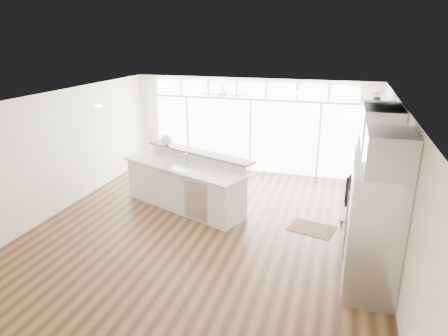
% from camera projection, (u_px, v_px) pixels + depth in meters
% --- Properties ---
extents(floor, '(7.00, 8.00, 0.02)m').
position_uv_depth(floor, '(207.00, 229.00, 8.34)').
color(floor, '#3C2312').
rests_on(floor, ground).
extents(ceiling, '(7.00, 8.00, 0.02)m').
position_uv_depth(ceiling, '(205.00, 99.00, 7.48)').
color(ceiling, white).
rests_on(ceiling, wall_back).
extents(wall_back, '(7.00, 0.04, 2.70)m').
position_uv_depth(wall_back, '(251.00, 125.00, 11.54)').
color(wall_back, white).
rests_on(wall_back, floor).
extents(wall_front, '(7.00, 0.04, 2.70)m').
position_uv_depth(wall_front, '(83.00, 280.00, 4.27)').
color(wall_front, white).
rests_on(wall_front, floor).
extents(wall_left, '(0.04, 8.00, 2.70)m').
position_uv_depth(wall_left, '(57.00, 153.00, 8.86)').
color(wall_left, white).
rests_on(wall_left, floor).
extents(wall_right, '(0.04, 8.00, 2.70)m').
position_uv_depth(wall_right, '(395.00, 185.00, 6.95)').
color(wall_right, white).
rests_on(wall_right, floor).
extents(glass_wall, '(5.80, 0.06, 2.08)m').
position_uv_depth(glass_wall, '(251.00, 136.00, 11.58)').
color(glass_wall, white).
rests_on(glass_wall, wall_back).
extents(transom_row, '(5.90, 0.06, 0.40)m').
position_uv_depth(transom_row, '(252.00, 90.00, 11.16)').
color(transom_row, white).
rests_on(transom_row, wall_back).
extents(desk_window, '(0.04, 0.85, 0.85)m').
position_uv_depth(desk_window, '(393.00, 169.00, 7.17)').
color(desk_window, white).
rests_on(desk_window, wall_right).
extents(ceiling_fan, '(1.16, 1.16, 0.32)m').
position_uv_depth(ceiling_fan, '(223.00, 91.00, 10.23)').
color(ceiling_fan, silver).
rests_on(ceiling_fan, ceiling).
extents(recessed_lights, '(3.40, 3.00, 0.02)m').
position_uv_depth(recessed_lights, '(208.00, 99.00, 7.66)').
color(recessed_lights, white).
rests_on(recessed_lights, ceiling).
extents(oven_cabinet, '(0.64, 1.20, 2.50)m').
position_uv_depth(oven_cabinet, '(370.00, 160.00, 8.71)').
color(oven_cabinet, silver).
rests_on(oven_cabinet, floor).
extents(desk_nook, '(0.72, 1.30, 0.76)m').
position_uv_depth(desk_nook, '(366.00, 225.00, 7.63)').
color(desk_nook, silver).
rests_on(desk_nook, floor).
extents(upper_cabinets, '(0.64, 1.30, 0.64)m').
position_uv_depth(upper_cabinets, '(381.00, 125.00, 7.00)').
color(upper_cabinets, silver).
rests_on(upper_cabinets, wall_right).
extents(refrigerator, '(0.76, 0.90, 2.00)m').
position_uv_depth(refrigerator, '(374.00, 236.00, 5.94)').
color(refrigerator, silver).
rests_on(refrigerator, floor).
extents(fridge_cabinet, '(0.64, 0.90, 0.60)m').
position_uv_depth(fridge_cabinet, '(389.00, 153.00, 5.51)').
color(fridge_cabinet, silver).
rests_on(fridge_cabinet, wall_right).
extents(framed_photos, '(0.06, 0.22, 0.80)m').
position_uv_depth(framed_photos, '(389.00, 167.00, 7.78)').
color(framed_photos, black).
rests_on(framed_photos, wall_right).
extents(kitchen_island, '(3.38, 2.29, 1.26)m').
position_uv_depth(kitchen_island, '(184.00, 182.00, 9.17)').
color(kitchen_island, silver).
rests_on(kitchen_island, floor).
extents(rug, '(1.04, 0.85, 0.01)m').
position_uv_depth(rug, '(312.00, 229.00, 8.32)').
color(rug, '#3B2712').
rests_on(rug, floor).
extents(office_chair, '(0.71, 0.69, 1.12)m').
position_uv_depth(office_chair, '(358.00, 204.00, 8.18)').
color(office_chair, black).
rests_on(office_chair, floor).
extents(fishbowl, '(0.37, 0.37, 0.27)m').
position_uv_depth(fishbowl, '(166.00, 140.00, 9.78)').
color(fishbowl, silver).
rests_on(fishbowl, kitchen_island).
extents(monitor, '(0.11, 0.48, 0.39)m').
position_uv_depth(monitor, '(365.00, 197.00, 7.47)').
color(monitor, black).
rests_on(monitor, desk_nook).
extents(keyboard, '(0.16, 0.36, 0.02)m').
position_uv_depth(keyboard, '(355.00, 205.00, 7.58)').
color(keyboard, white).
rests_on(keyboard, desk_nook).
extents(potted_plant, '(0.27, 0.29, 0.21)m').
position_uv_depth(potted_plant, '(378.00, 98.00, 8.28)').
color(potted_plant, '#2E6029').
rests_on(potted_plant, oven_cabinet).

